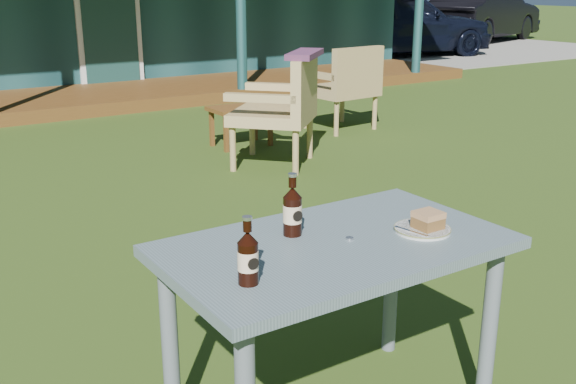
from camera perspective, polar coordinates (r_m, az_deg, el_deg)
ground at (r=3.91m, az=-10.58°, el=-6.72°), size 80.00×80.00×0.00m
gravel_strip at (r=16.80m, az=11.93°, el=11.67°), size 9.00×6.00×0.02m
car_near at (r=15.29m, az=9.20°, el=13.96°), size 4.48×2.50×1.44m
car_far at (r=19.62m, az=16.21°, el=14.23°), size 4.62×2.70×1.44m
cafe_table at (r=2.38m, az=3.99°, el=-6.44°), size 1.20×0.70×0.72m
plate at (r=2.47m, az=11.31°, el=-3.10°), size 0.20×0.20×0.01m
cake_slice at (r=2.46m, az=11.78°, el=-2.32°), size 0.09×0.09×0.06m
fork at (r=2.42m, az=10.37°, el=-3.30°), size 0.04×0.14×0.00m
cola_bottle_near at (r=2.36m, az=0.38°, el=-1.59°), size 0.07×0.07×0.23m
cola_bottle_far at (r=1.99m, az=-3.41°, el=-5.53°), size 0.06×0.06×0.21m
bottle_cap at (r=2.36m, az=5.23°, el=-3.94°), size 0.03×0.03×0.01m
armchair_left at (r=5.95m, az=-0.43°, el=7.36°), size 0.98×0.97×0.96m
armchair_right at (r=7.46m, az=4.91°, el=9.14°), size 0.73×0.69×0.92m
floral_throw at (r=5.85m, az=1.44°, el=11.59°), size 0.61×0.59×0.05m
side_table at (r=6.73m, az=-4.02°, el=6.76°), size 0.60×0.40×0.40m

